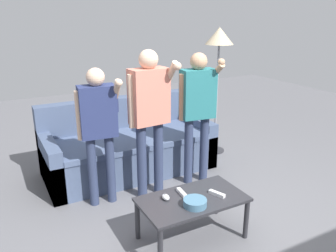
% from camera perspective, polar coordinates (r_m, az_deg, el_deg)
% --- Properties ---
extents(ground_plane, '(12.00, 12.00, 0.00)m').
position_cam_1_polar(ground_plane, '(3.44, 4.56, -15.32)').
color(ground_plane, slate).
extents(couch, '(2.04, 0.93, 0.87)m').
position_cam_1_polar(couch, '(4.35, -6.70, -3.50)').
color(couch, '#475675').
rests_on(couch, ground).
extents(coffee_table, '(0.91, 0.51, 0.40)m').
position_cam_1_polar(coffee_table, '(3.03, 4.06, -12.70)').
color(coffee_table, '#2D2D33').
rests_on(coffee_table, ground).
extents(snack_bowl, '(0.19, 0.19, 0.06)m').
position_cam_1_polar(snack_bowl, '(2.88, 4.51, -12.57)').
color(snack_bowl, teal).
rests_on(snack_bowl, coffee_table).
extents(game_remote_nunchuk, '(0.06, 0.09, 0.05)m').
position_cam_1_polar(game_remote_nunchuk, '(2.97, -0.38, -11.71)').
color(game_remote_nunchuk, white).
rests_on(game_remote_nunchuk, coffee_table).
extents(floor_lamp, '(0.37, 0.37, 1.73)m').
position_cam_1_polar(floor_lamp, '(4.67, 8.47, 13.30)').
color(floor_lamp, '#2D2D33').
rests_on(floor_lamp, ground).
extents(player_left, '(0.41, 0.35, 1.42)m').
position_cam_1_polar(player_left, '(3.42, -11.46, 0.69)').
color(player_left, '#2D3856').
rests_on(player_left, ground).
extents(player_center, '(0.48, 0.36, 1.57)m').
position_cam_1_polar(player_center, '(3.49, -3.10, 3.06)').
color(player_center, '#2D3856').
rests_on(player_center, ground).
extents(player_right, '(0.44, 0.35, 1.50)m').
position_cam_1_polar(player_right, '(3.82, 4.94, 3.72)').
color(player_right, '#2D3856').
rests_on(player_right, ground).
extents(game_remote_wand_near, '(0.05, 0.15, 0.03)m').
position_cam_1_polar(game_remote_wand_near, '(3.05, 2.28, -10.99)').
color(game_remote_wand_near, white).
rests_on(game_remote_wand_near, coffee_table).
extents(game_remote_wand_far, '(0.09, 0.15, 0.03)m').
position_cam_1_polar(game_remote_wand_far, '(3.06, 8.11, -11.06)').
color(game_remote_wand_far, white).
rests_on(game_remote_wand_far, coffee_table).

